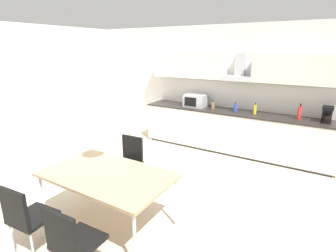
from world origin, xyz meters
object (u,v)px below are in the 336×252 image
at_px(coffee_maker, 327,114).
at_px(bottle_blue, 235,107).
at_px(dining_table, 107,176).
at_px(bottle_brown, 213,105).
at_px(pendant_lamp, 100,75).
at_px(bottle_yellow, 255,109).
at_px(chair_near_right, 71,240).
at_px(bottle_red, 300,113).
at_px(chair_far_left, 129,158).
at_px(chair_near_left, 25,215).
at_px(microwave, 195,101).

height_order(coffee_maker, bottle_blue, coffee_maker).
height_order(coffee_maker, dining_table, coffee_maker).
distance_m(bottle_brown, pendant_lamp, 3.38).
relative_size(bottle_blue, bottle_yellow, 0.90).
xyz_separation_m(coffee_maker, chair_near_right, (-1.88, -4.17, -0.53)).
xyz_separation_m(bottle_yellow, pendant_lamp, (-0.97, -3.29, 0.92)).
xyz_separation_m(bottle_red, dining_table, (-1.79, -3.30, -0.35)).
xyz_separation_m(bottle_yellow, dining_table, (-0.97, -3.29, -0.32)).
bearing_deg(bottle_yellow, chair_far_left, -118.81).
bearing_deg(chair_near_left, coffee_maker, 58.11).
bearing_deg(pendant_lamp, chair_near_left, -112.46).
bearing_deg(microwave, bottle_brown, -4.23).
bearing_deg(pendant_lamp, bottle_red, 61.51).
relative_size(microwave, coffee_maker, 1.60).
bearing_deg(chair_near_right, pendant_lamp, 112.99).
height_order(bottle_blue, chair_far_left, bottle_blue).
bearing_deg(bottle_red, pendant_lamp, -118.49).
bearing_deg(bottle_red, chair_near_right, -108.92).
distance_m(bottle_yellow, bottle_red, 0.82).
bearing_deg(pendant_lamp, bottle_yellow, 73.57).
relative_size(microwave, chair_far_left, 0.55).
xyz_separation_m(dining_table, chair_far_left, (-0.37, 0.86, -0.16)).
bearing_deg(bottle_yellow, bottle_blue, -179.67).
bearing_deg(bottle_red, bottle_brown, -178.33).
relative_size(chair_near_right, chair_far_left, 1.00).
bearing_deg(bottle_blue, chair_far_left, -111.01).
bearing_deg(chair_near_right, bottle_blue, 87.22).
distance_m(chair_near_right, chair_far_left, 1.87).
bearing_deg(bottle_brown, chair_far_left, -100.31).
xyz_separation_m(coffee_maker, bottle_blue, (-1.67, -0.02, -0.06)).
xyz_separation_m(coffee_maker, dining_table, (-2.24, -3.31, -0.37)).
xyz_separation_m(microwave, bottle_yellow, (1.35, 0.00, -0.04)).
bearing_deg(bottle_brown, microwave, 175.77).
height_order(bottle_blue, chair_near_right, bottle_blue).
height_order(bottle_brown, bottle_red, bottle_red).
bearing_deg(bottle_blue, chair_near_left, -102.54).
distance_m(chair_near_right, pendant_lamp, 1.68).
height_order(bottle_yellow, chair_near_left, bottle_yellow).
relative_size(coffee_maker, dining_table, 0.19).
bearing_deg(chair_far_left, microwave, 90.34).
height_order(microwave, pendant_lamp, pendant_lamp).
height_order(chair_near_right, pendant_lamp, pendant_lamp).
distance_m(coffee_maker, dining_table, 4.02).
distance_m(bottle_blue, chair_far_left, 2.64).
distance_m(microwave, coffee_maker, 2.62).
relative_size(coffee_maker, bottle_red, 0.99).
xyz_separation_m(chair_near_left, chair_near_right, (0.72, -0.00, 0.00)).
xyz_separation_m(bottle_blue, chair_near_left, (-0.92, -4.15, -0.47)).
height_order(dining_table, chair_near_right, chair_near_right).
bearing_deg(bottle_yellow, dining_table, -106.43).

